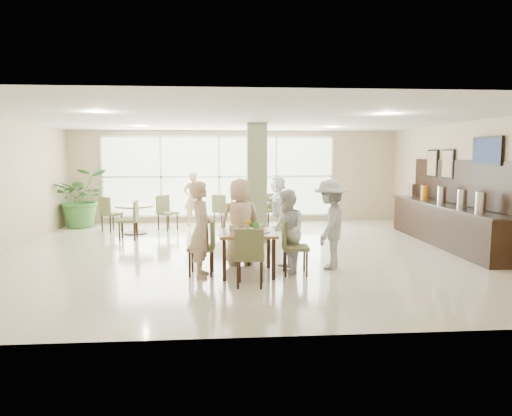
{
  "coord_description": "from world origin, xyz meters",
  "views": [
    {
      "loc": [
        -0.43,
        -9.5,
        2.09
      ],
      "look_at": [
        0.2,
        -1.2,
        1.1
      ],
      "focal_mm": 32.0,
      "sensor_mm": 36.0,
      "label": 1
    }
  ],
  "objects": [
    {
      "name": "ground",
      "position": [
        0.0,
        0.0,
        0.0
      ],
      "size": [
        10.0,
        10.0,
        0.0
      ],
      "primitive_type": "plane",
      "color": "beige",
      "rests_on": "ground"
    },
    {
      "name": "room_shell",
      "position": [
        0.0,
        0.0,
        1.7
      ],
      "size": [
        10.0,
        10.0,
        10.0
      ],
      "color": "white",
      "rests_on": "ground"
    },
    {
      "name": "window_bank",
      "position": [
        -0.5,
        4.46,
        1.4
      ],
      "size": [
        7.0,
        0.04,
        7.0
      ],
      "color": "silver",
      "rests_on": "ground"
    },
    {
      "name": "column",
      "position": [
        0.4,
        1.2,
        1.4
      ],
      "size": [
        0.45,
        0.45,
        2.8
      ],
      "primitive_type": "cube",
      "color": "#6D7B56",
      "rests_on": "ground"
    },
    {
      "name": "main_table",
      "position": [
        0.01,
        -1.72,
        0.66
      ],
      "size": [
        0.97,
        0.97,
        0.75
      ],
      "color": "brown",
      "rests_on": "ground"
    },
    {
      "name": "round_table_left",
      "position": [
        -2.71,
        2.58,
        0.55
      ],
      "size": [
        1.0,
        1.0,
        0.75
      ],
      "color": "brown",
      "rests_on": "ground"
    },
    {
      "name": "round_table_right",
      "position": [
        0.32,
        3.02,
        0.59
      ],
      "size": [
        1.17,
        1.17,
        0.75
      ],
      "color": "brown",
      "rests_on": "ground"
    },
    {
      "name": "chairs_main_table",
      "position": [
        0.0,
        -1.71,
        0.47
      ],
      "size": [
        2.11,
        2.05,
        0.95
      ],
      "color": "#5D6839",
      "rests_on": "ground"
    },
    {
      "name": "chairs_table_left",
      "position": [
        -2.68,
        2.6,
        0.47
      ],
      "size": [
        2.13,
        1.88,
        0.95
      ],
      "color": "#5D6839",
      "rests_on": "ground"
    },
    {
      "name": "chairs_table_right",
      "position": [
        0.34,
        3.01,
        0.47
      ],
      "size": [
        2.0,
        1.74,
        0.95
      ],
      "color": "#5D6839",
      "rests_on": "ground"
    },
    {
      "name": "tabletop_clutter",
      "position": [
        0.01,
        -1.72,
        0.81
      ],
      "size": [
        0.7,
        0.81,
        0.21
      ],
      "color": "white",
      "rests_on": "main_table"
    },
    {
      "name": "buffet_counter",
      "position": [
        4.7,
        0.51,
        0.55
      ],
      "size": [
        0.64,
        4.7,
        1.95
      ],
      "color": "black",
      "rests_on": "ground"
    },
    {
      "name": "wall_tv",
      "position": [
        4.94,
        -0.6,
        2.15
      ],
      "size": [
        0.06,
        1.0,
        0.58
      ],
      "color": "black",
      "rests_on": "ground"
    },
    {
      "name": "framed_art_a",
      "position": [
        4.95,
        1.0,
        1.85
      ],
      "size": [
        0.05,
        0.55,
        0.7
      ],
      "color": "black",
      "rests_on": "ground"
    },
    {
      "name": "framed_art_b",
      "position": [
        4.95,
        1.8,
        1.85
      ],
      "size": [
        0.05,
        0.55,
        0.7
      ],
      "color": "black",
      "rests_on": "ground"
    },
    {
      "name": "potted_plant",
      "position": [
        -4.42,
        3.79,
        0.84
      ],
      "size": [
        1.97,
        1.97,
        1.68
      ],
      "primitive_type": "imported",
      "rotation": [
        0.0,
        0.0,
        0.39
      ],
      "color": "#36702C",
      "rests_on": "ground"
    },
    {
      "name": "teen_left",
      "position": [
        -0.78,
        -1.83,
        0.82
      ],
      "size": [
        0.4,
        0.6,
        1.64
      ],
      "primitive_type": "imported",
      "rotation": [
        0.0,
        0.0,
        1.58
      ],
      "color": "#CCAB88",
      "rests_on": "ground"
    },
    {
      "name": "teen_far",
      "position": [
        -0.08,
        -0.99,
        0.82
      ],
      "size": [
        0.87,
        0.57,
        1.64
      ],
      "primitive_type": "imported",
      "rotation": [
        0.0,
        0.0,
        3.32
      ],
      "color": "#CCAB88",
      "rests_on": "ground"
    },
    {
      "name": "teen_right",
      "position": [
        0.72,
        -1.64,
        0.74
      ],
      "size": [
        0.67,
        0.8,
        1.47
      ],
      "primitive_type": "imported",
      "rotation": [
        0.0,
        0.0,
        -1.41
      ],
      "color": "white",
      "rests_on": "ground"
    },
    {
      "name": "teen_standing",
      "position": [
        1.54,
        -1.42,
        0.82
      ],
      "size": [
        1.0,
        1.22,
        1.64
      ],
      "primitive_type": "imported",
      "rotation": [
        0.0,
        0.0,
        -2.01
      ],
      "color": "#A6A6A9",
      "rests_on": "ground"
    },
    {
      "name": "adult_a",
      "position": [
        0.29,
        2.25,
        0.77
      ],
      "size": [
        1.02,
        0.81,
        1.53
      ],
      "primitive_type": "imported",
      "rotation": [
        0.0,
        0.0,
        0.39
      ],
      "color": "#406CC2",
      "rests_on": "ground"
    },
    {
      "name": "adult_b",
      "position": [
        1.12,
        2.95,
        0.75
      ],
      "size": [
        0.67,
        1.41,
        1.49
      ],
      "primitive_type": "imported",
      "rotation": [
        0.0,
        0.0,
        -1.62
      ],
      "color": "white",
      "rests_on": "ground"
    },
    {
      "name": "adult_standing",
      "position": [
        -1.27,
        3.88,
        0.79
      ],
      "size": [
        0.67,
        0.55,
        1.57
      ],
      "primitive_type": "imported",
      "rotation": [
        0.0,
        0.0,
        3.5
      ],
      "color": "#CCAB88",
      "rests_on": "ground"
    }
  ]
}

